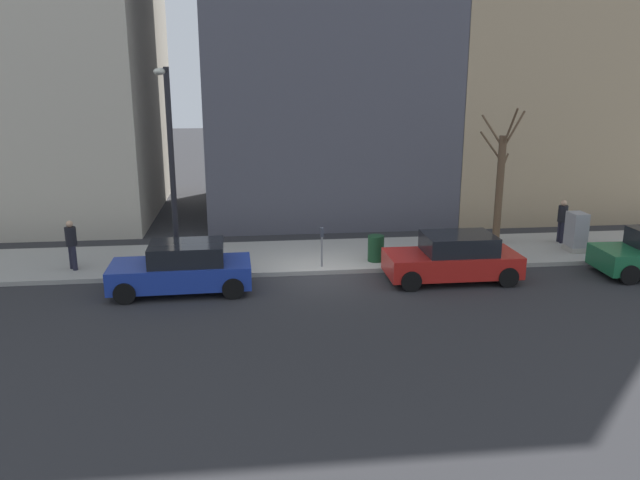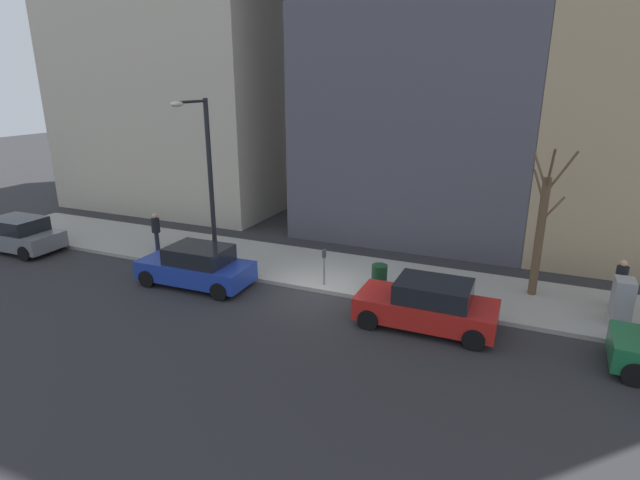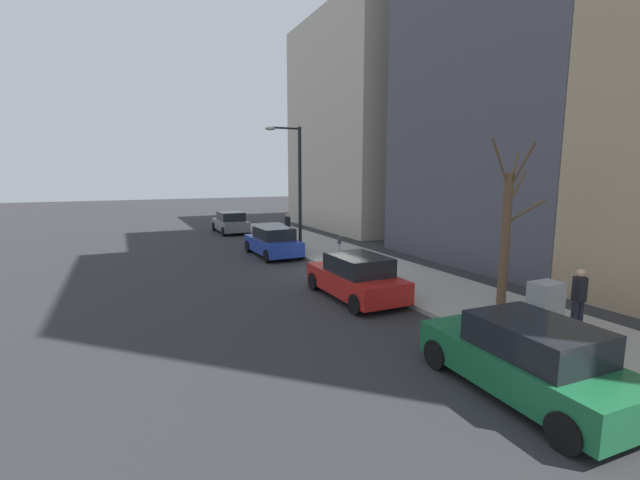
{
  "view_description": "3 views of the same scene",
  "coord_description": "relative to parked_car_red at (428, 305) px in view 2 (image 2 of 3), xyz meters",
  "views": [
    {
      "loc": [
        -19.49,
        2.42,
        6.41
      ],
      "look_at": [
        1.38,
        -0.06,
        0.83
      ],
      "focal_mm": 35.0,
      "sensor_mm": 36.0,
      "label": 1
    },
    {
      "loc": [
        -15.04,
        -6.59,
        7.25
      ],
      "look_at": [
        0.66,
        0.25,
        1.77
      ],
      "focal_mm": 28.0,
      "sensor_mm": 36.0,
      "label": 2
    },
    {
      "loc": [
        -8.13,
        -16.42,
        4.23
      ],
      "look_at": [
        0.16,
        1.4,
        1.18
      ],
      "focal_mm": 24.0,
      "sensor_mm": 36.0,
      "label": 3
    }
  ],
  "objects": [
    {
      "name": "office_tower_right",
      "position": [
        12.97,
        17.19,
        7.21
      ],
      "size": [
        12.88,
        12.88,
        15.89
      ],
      "primitive_type": "cube",
      "color": "#BCB29E",
      "rests_on": "ground"
    },
    {
      "name": "trash_bin",
      "position": [
        1.93,
        2.12,
        -0.14
      ],
      "size": [
        0.56,
        0.56,
        0.9
      ],
      "primitive_type": "cylinder",
      "color": "#14381E",
      "rests_on": "sidewalk"
    },
    {
      "name": "pedestrian_midblock",
      "position": [
        2.15,
        12.29,
        0.35
      ],
      "size": [
        0.36,
        0.36,
        1.66
      ],
      "rotation": [
        0.0,
        0.0,
        0.63
      ],
      "color": "#1E1E2D",
      "rests_on": "sidewalk"
    },
    {
      "name": "parking_meter",
      "position": [
        1.48,
        4.06,
        0.24
      ],
      "size": [
        0.14,
        0.1,
        1.35
      ],
      "color": "slate",
      "rests_on": "sidewalk"
    },
    {
      "name": "bare_tree",
      "position": [
        3.65,
        -2.91,
        1.72
      ],
      "size": [
        2.1,
        1.35,
        5.14
      ],
      "color": "brown",
      "rests_on": "sidewalk"
    },
    {
      "name": "utility_box",
      "position": [
        2.33,
        -5.4,
        0.11
      ],
      "size": [
        0.83,
        0.61,
        1.43
      ],
      "color": "#A8A399",
      "rests_on": "sidewalk"
    },
    {
      "name": "ground_plane",
      "position": [
        1.03,
        4.07,
        -0.74
      ],
      "size": [
        120.0,
        120.0,
        0.0
      ],
      "primitive_type": "plane",
      "color": "#2B2B2D"
    },
    {
      "name": "parked_car_blue",
      "position": [
        -0.08,
        8.5,
        0.0
      ],
      "size": [
        2.0,
        4.24,
        1.52
      ],
      "rotation": [
        0.0,
        0.0,
        0.02
      ],
      "color": "#1E389E",
      "rests_on": "ground"
    },
    {
      "name": "parked_car_red",
      "position": [
        0.0,
        0.0,
        0.0
      ],
      "size": [
        1.93,
        4.21,
        1.52
      ],
      "rotation": [
        0.0,
        0.0,
        0.0
      ],
      "color": "red",
      "rests_on": "ground"
    },
    {
      "name": "pedestrian_near_meter",
      "position": [
        3.52,
        -5.46,
        0.35
      ],
      "size": [
        0.4,
        0.36,
        1.66
      ],
      "rotation": [
        0.0,
        0.0,
        0.02
      ],
      "color": "#1E1E2D",
      "rests_on": "sidewalk"
    },
    {
      "name": "streetlamp",
      "position": [
        1.31,
        8.83,
        3.28
      ],
      "size": [
        1.97,
        0.32,
        6.5
      ],
      "color": "black",
      "rests_on": "sidewalk"
    },
    {
      "name": "sidewalk",
      "position": [
        3.03,
        4.07,
        -0.66
      ],
      "size": [
        4.0,
        36.0,
        0.15
      ],
      "primitive_type": "cube",
      "color": "#9E9B93",
      "rests_on": "ground"
    },
    {
      "name": "parked_car_grey",
      "position": [
        -0.0,
        18.27,
        0.0
      ],
      "size": [
        1.97,
        4.22,
        1.52
      ],
      "rotation": [
        0.0,
        0.0,
        0.01
      ],
      "color": "slate",
      "rests_on": "ground"
    }
  ]
}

